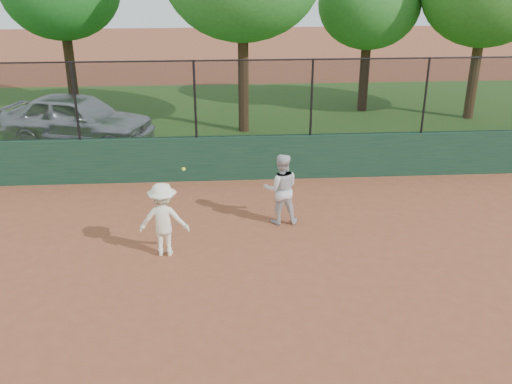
{
  "coord_description": "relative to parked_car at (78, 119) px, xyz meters",
  "views": [
    {
      "loc": [
        0.08,
        -8.36,
        5.65
      ],
      "look_at": [
        0.8,
        2.2,
        1.2
      ],
      "focal_mm": 40.0,
      "sensor_mm": 36.0,
      "label": 1
    }
  ],
  "objects": [
    {
      "name": "ground",
      "position": [
        4.35,
        -9.42,
        -0.82
      ],
      "size": [
        80.0,
        80.0,
        0.0
      ],
      "primitive_type": "plane",
      "color": "brown",
      "rests_on": "ground"
    },
    {
      "name": "player_second",
      "position": [
        5.78,
        -6.16,
        -0.0
      ],
      "size": [
        0.79,
        0.62,
        1.62
      ],
      "primitive_type": "imported",
      "rotation": [
        0.0,
        0.0,
        3.15
      ],
      "color": "silver",
      "rests_on": "ground"
    },
    {
      "name": "tree_3",
      "position": [
        10.0,
        3.54,
        3.09
      ],
      "size": [
        3.73,
        3.39,
        5.54
      ],
      "color": "#3B2413",
      "rests_on": "ground"
    },
    {
      "name": "parked_car",
      "position": [
        0.0,
        0.0,
        0.0
      ],
      "size": [
        5.14,
        3.25,
        1.63
      ],
      "primitive_type": "imported",
      "rotation": [
        0.0,
        0.0,
        1.27
      ],
      "color": "#B7BCC2",
      "rests_on": "ground"
    },
    {
      "name": "fence_assembly",
      "position": [
        4.32,
        -3.42,
        1.42
      ],
      "size": [
        26.0,
        0.06,
        2.0
      ],
      "color": "black",
      "rests_on": "back_wall"
    },
    {
      "name": "back_wall",
      "position": [
        4.35,
        -3.42,
        -0.22
      ],
      "size": [
        26.0,
        0.2,
        1.2
      ],
      "primitive_type": "cube",
      "color": "#1C3D28",
      "rests_on": "ground"
    },
    {
      "name": "grass_strip",
      "position": [
        4.35,
        2.58,
        -0.81
      ],
      "size": [
        36.0,
        12.0,
        0.01
      ],
      "primitive_type": "cube",
      "color": "#264E18",
      "rests_on": "ground"
    },
    {
      "name": "player_main",
      "position": [
        3.3,
        -7.5,
        -0.04
      ],
      "size": [
        1.03,
        0.63,
        1.93
      ],
      "color": "white",
      "rests_on": "ground"
    }
  ]
}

